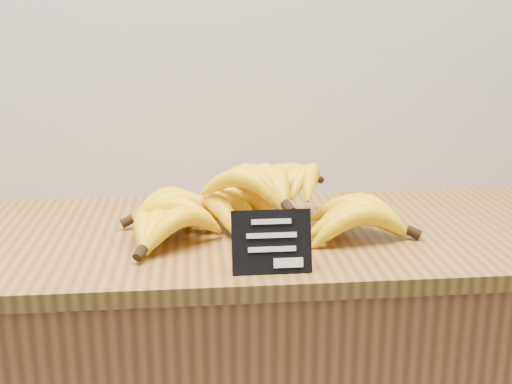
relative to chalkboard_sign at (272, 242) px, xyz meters
name	(u,v)px	position (x,y,z in m)	size (l,w,h in m)	color
counter_top	(254,236)	(-0.01, 0.21, -0.07)	(1.56, 0.54, 0.03)	olive
chalkboard_sign	(272,242)	(0.00, 0.00, 0.00)	(0.13, 0.01, 0.10)	black
banana_pile	(245,205)	(-0.03, 0.22, 0.00)	(0.59, 0.39, 0.13)	yellow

